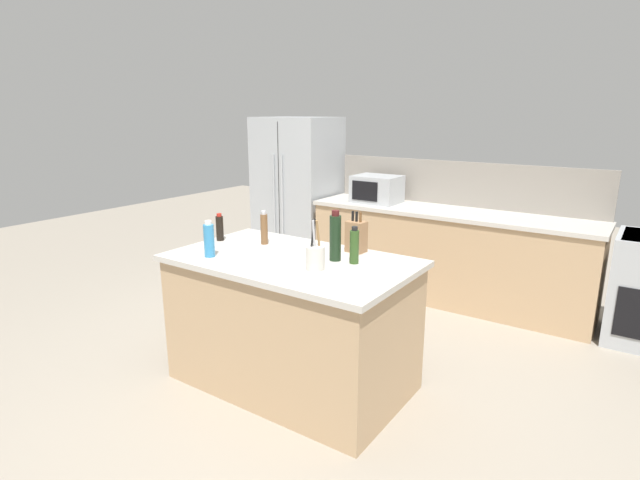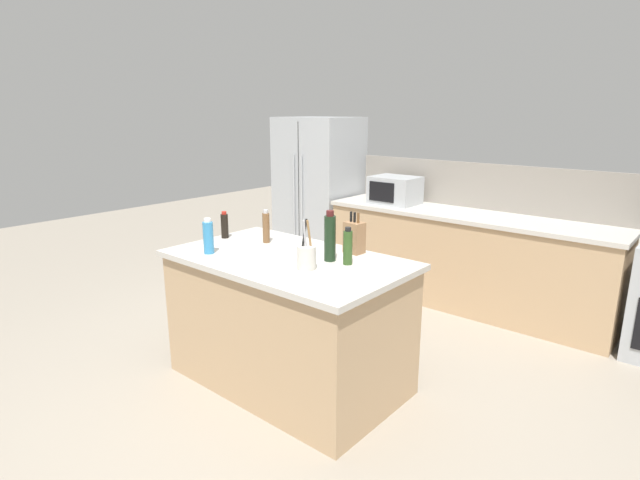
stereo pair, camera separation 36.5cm
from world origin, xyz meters
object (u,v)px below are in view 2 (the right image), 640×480
at_px(olive_oil_bottle, 348,247).
at_px(dish_soap_bottle, 208,237).
at_px(microwave, 395,190).
at_px(wine_bottle, 330,237).
at_px(pepper_grinder, 266,227).
at_px(refrigerator, 319,194).
at_px(soy_sauce_bottle, 225,225).
at_px(knife_block, 354,237).
at_px(utensil_crock, 306,256).

relative_size(olive_oil_bottle, dish_soap_bottle, 0.99).
height_order(microwave, wine_bottle, wine_bottle).
bearing_deg(olive_oil_bottle, pepper_grinder, 177.05).
bearing_deg(wine_bottle, microwave, 110.93).
relative_size(refrigerator, dish_soap_bottle, 7.30).
height_order(refrigerator, olive_oil_bottle, refrigerator).
xyz_separation_m(refrigerator, microwave, (1.11, -0.05, 0.17)).
distance_m(refrigerator, wine_bottle, 2.86).
bearing_deg(soy_sauce_bottle, refrigerator, 112.16).
distance_m(knife_block, soy_sauce_bottle, 1.07).
bearing_deg(utensil_crock, refrigerator, 128.90).
xyz_separation_m(knife_block, soy_sauce_bottle, (-1.03, -0.31, -0.01)).
xyz_separation_m(dish_soap_bottle, wine_bottle, (0.76, 0.41, 0.04)).
distance_m(microwave, dish_soap_bottle, 2.49).
relative_size(dish_soap_bottle, wine_bottle, 0.74).
height_order(microwave, utensil_crock, utensil_crock).
xyz_separation_m(refrigerator, pepper_grinder, (1.24, -2.07, 0.14)).
bearing_deg(dish_soap_bottle, pepper_grinder, 78.73).
bearing_deg(utensil_crock, wine_bottle, 90.46).
height_order(refrigerator, dish_soap_bottle, refrigerator).
height_order(olive_oil_bottle, dish_soap_bottle, dish_soap_bottle).
height_order(olive_oil_bottle, soy_sauce_bottle, olive_oil_bottle).
bearing_deg(soy_sauce_bottle, microwave, 84.06).
distance_m(pepper_grinder, wine_bottle, 0.67).
distance_m(refrigerator, soy_sauce_bottle, 2.36).
distance_m(utensil_crock, soy_sauce_bottle, 1.03).
bearing_deg(soy_sauce_bottle, utensil_crock, -9.99).
height_order(dish_soap_bottle, wine_bottle, wine_bottle).
relative_size(utensil_crock, soy_sauce_bottle, 1.52).
height_order(microwave, olive_oil_bottle, microwave).
relative_size(utensil_crock, olive_oil_bottle, 1.29).
bearing_deg(utensil_crock, knife_block, 88.81).
xyz_separation_m(knife_block, utensil_crock, (-0.01, -0.49, -0.03)).
bearing_deg(soy_sauce_bottle, dish_soap_bottle, -53.89).
distance_m(utensil_crock, wine_bottle, 0.25).
xyz_separation_m(microwave, olive_oil_bottle, (0.93, -2.06, -0.03)).
height_order(pepper_grinder, olive_oil_bottle, pepper_grinder).
height_order(utensil_crock, dish_soap_bottle, utensil_crock).
distance_m(utensil_crock, dish_soap_bottle, 0.78).
height_order(knife_block, pepper_grinder, knife_block).
bearing_deg(olive_oil_bottle, microwave, 114.34).
xyz_separation_m(microwave, knife_block, (0.81, -1.82, -0.03)).
bearing_deg(knife_block, utensil_crock, -87.10).
relative_size(knife_block, soy_sauce_bottle, 1.37).
xyz_separation_m(refrigerator, olive_oil_bottle, (2.04, -2.11, 0.14)).
relative_size(microwave, olive_oil_bottle, 1.97).
height_order(refrigerator, soy_sauce_bottle, refrigerator).
height_order(olive_oil_bottle, wine_bottle, wine_bottle).
height_order(refrigerator, knife_block, refrigerator).
relative_size(pepper_grinder, dish_soap_bottle, 1.01).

